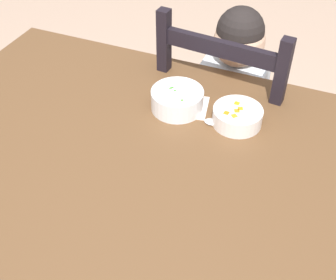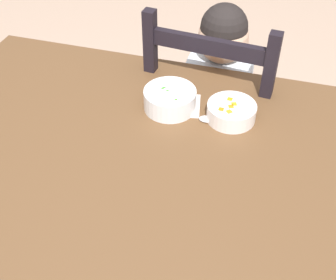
# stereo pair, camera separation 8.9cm
# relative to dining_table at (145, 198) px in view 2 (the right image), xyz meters

# --- Properties ---
(dining_table) EXTENTS (1.40, 1.05, 0.77)m
(dining_table) POSITION_rel_dining_table_xyz_m (0.00, 0.00, 0.00)
(dining_table) COLOR brown
(dining_table) RESTS_ON ground
(dining_chair) EXTENTS (0.46, 0.46, 0.98)m
(dining_chair) POSITION_rel_dining_table_xyz_m (0.07, 0.57, -0.21)
(dining_chair) COLOR black
(dining_chair) RESTS_ON ground
(child_figure) EXTENTS (0.32, 0.31, 0.96)m
(child_figure) POSITION_rel_dining_table_xyz_m (0.08, 0.57, -0.04)
(child_figure) COLOR silver
(child_figure) RESTS_ON ground
(bowl_of_peas) EXTENTS (0.15, 0.15, 0.06)m
(bowl_of_peas) POSITION_rel_dining_table_xyz_m (-0.01, 0.27, 0.13)
(bowl_of_peas) COLOR white
(bowl_of_peas) RESTS_ON dining_table
(bowl_of_carrots) EXTENTS (0.14, 0.14, 0.05)m
(bowl_of_carrots) POSITION_rel_dining_table_xyz_m (0.17, 0.27, 0.12)
(bowl_of_carrots) COLOR white
(bowl_of_carrots) RESTS_ON dining_table
(spoon) EXTENTS (0.14, 0.03, 0.01)m
(spoon) POSITION_rel_dining_table_xyz_m (0.13, 0.25, 0.10)
(spoon) COLOR silver
(spoon) RESTS_ON dining_table
(paper_napkin) EXTENTS (0.14, 0.13, 0.00)m
(paper_napkin) POSITION_rel_dining_table_xyz_m (0.01, 0.29, 0.10)
(paper_napkin) COLOR white
(paper_napkin) RESTS_ON dining_table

